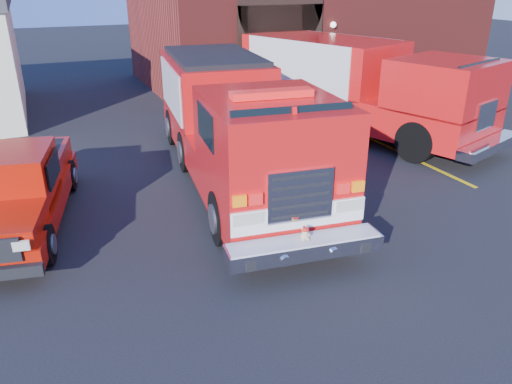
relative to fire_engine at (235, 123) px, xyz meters
name	(u,v)px	position (x,y,z in m)	size (l,w,h in m)	color
ground	(234,226)	(-1.04, -2.54, -1.55)	(100.00, 100.00, 0.00)	black
parking_stripe_near	(435,169)	(5.46, -1.54, -1.55)	(0.12, 3.00, 0.01)	yellow
parking_stripe_mid	(372,139)	(5.46, 1.46, -1.55)	(0.12, 3.00, 0.01)	yellow
parking_stripe_far	(325,118)	(5.46, 4.46, -1.55)	(0.12, 3.00, 0.01)	yellow
fire_engine	(235,123)	(0.00, 0.00, 0.00)	(3.85, 9.98, 3.00)	black
pickup_truck	(13,190)	(-5.31, -0.61, -0.70)	(3.01, 5.77, 1.80)	black
secondary_truck	(356,84)	(5.44, 2.57, 0.10)	(5.69, 9.75, 3.03)	black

